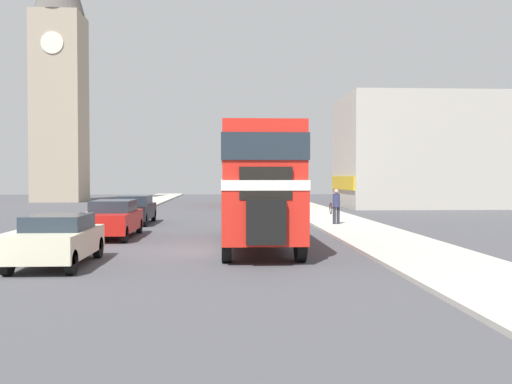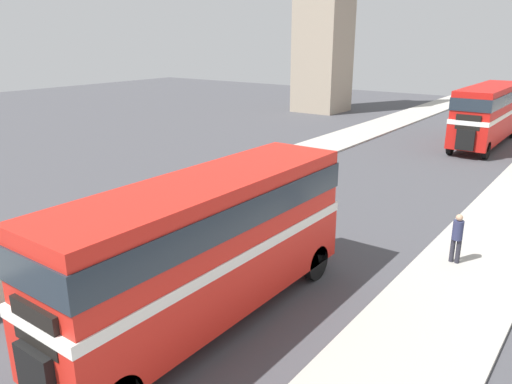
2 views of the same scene
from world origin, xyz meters
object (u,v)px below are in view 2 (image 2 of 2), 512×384
object	(u,v)px
bus_distant	(488,110)
car_parked_mid	(149,221)
car_parked_far	(252,181)
pedestrian_walking	(457,235)
double_decker_bus	(208,239)

from	to	relation	value
bus_distant	car_parked_mid	world-z (taller)	bus_distant
bus_distant	car_parked_far	world-z (taller)	bus_distant
bus_distant	car_parked_mid	distance (m)	26.68
bus_distant	car_parked_far	distance (m)	20.24
car_parked_mid	bus_distant	bearing A→B (deg)	76.84
car_parked_far	pedestrian_walking	bearing A→B (deg)	-11.71
double_decker_bus	car_parked_far	distance (m)	11.36
car_parked_mid	car_parked_far	xyz separation A→B (m)	(-0.18, 6.75, -0.02)
double_decker_bus	pedestrian_walking	world-z (taller)	double_decker_bus
car_parked_mid	car_parked_far	world-z (taller)	car_parked_mid
car_parked_mid	double_decker_bus	bearing A→B (deg)	-27.26
car_parked_far	pedestrian_walking	world-z (taller)	pedestrian_walking
double_decker_bus	bus_distant	xyz separation A→B (m)	(0.47, 28.81, 0.07)
car_parked_far	pedestrian_walking	size ratio (longest dim) A/B	2.56
double_decker_bus	car_parked_far	bearing A→B (deg)	120.93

